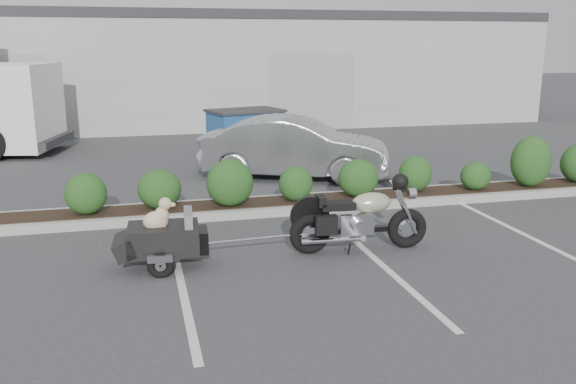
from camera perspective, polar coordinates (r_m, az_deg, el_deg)
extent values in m
plane|color=#38383A|center=(8.89, -0.72, -5.49)|extent=(90.00, 90.00, 0.00)
cube|color=#9E9E93|center=(11.15, 1.63, -1.08)|extent=(12.00, 1.00, 0.15)
cube|color=#9EA099|center=(25.26, -9.96, 11.48)|extent=(26.00, 10.00, 4.00)
torus|color=black|center=(8.69, 2.04, -3.93)|extent=(0.60, 0.19, 0.59)
torus|color=black|center=(9.11, 11.07, -3.35)|extent=(0.60, 0.19, 0.59)
cylinder|color=silver|center=(8.69, 2.04, -3.93)|extent=(0.25, 0.12, 0.25)
cylinder|color=silver|center=(9.11, 11.07, -3.35)|extent=(0.22, 0.10, 0.21)
cylinder|color=silver|center=(8.92, 11.00, -1.53)|extent=(0.38, 0.07, 0.79)
cylinder|color=silver|center=(9.08, 10.60, -1.24)|extent=(0.38, 0.07, 0.79)
cylinder|color=silver|center=(8.87, 10.04, 0.67)|extent=(0.07, 0.62, 0.03)
cylinder|color=silver|center=(8.99, 11.49, -0.15)|extent=(0.12, 0.17, 0.16)
sphere|color=black|center=(8.59, 10.46, 0.95)|extent=(0.24, 0.24, 0.23)
cube|color=silver|center=(8.81, 6.27, -2.85)|extent=(0.51, 0.33, 0.30)
cube|color=black|center=(8.87, 6.80, -3.53)|extent=(0.80, 0.14, 0.07)
ellipsoid|color=#BFBA9A|center=(8.81, 7.81, -0.99)|extent=(0.60, 0.37, 0.29)
cube|color=black|center=(8.67, 4.64, -1.26)|extent=(0.50, 0.30, 0.11)
cube|color=black|center=(8.59, 3.11, -0.83)|extent=(0.12, 0.27, 0.14)
cylinder|color=silver|center=(8.63, 4.28, -4.52)|extent=(0.93, 0.14, 0.08)
cylinder|color=silver|center=(8.93, 3.76, -3.89)|extent=(0.93, 0.14, 0.08)
cube|color=black|center=(8.44, 3.59, -3.10)|extent=(0.31, 0.14, 0.27)
cube|color=black|center=(8.30, -11.57, -4.30)|extent=(0.97, 0.70, 0.37)
cube|color=slate|center=(8.23, -9.31, -2.62)|extent=(0.14, 0.55, 0.27)
cube|color=slate|center=(8.27, -11.29, -3.68)|extent=(0.65, 0.59, 0.04)
cube|color=black|center=(8.35, -14.90, -4.84)|extent=(0.38, 0.66, 0.32)
cube|color=black|center=(8.32, -8.13, -4.44)|extent=(0.21, 0.45, 0.30)
torus|color=black|center=(8.03, -11.84, -6.75)|extent=(0.35, 0.12, 0.35)
torus|color=black|center=(8.73, -11.75, -5.06)|extent=(0.35, 0.12, 0.35)
cube|color=silver|center=(7.95, -11.89, -6.15)|extent=(0.32, 0.09, 0.09)
cube|color=silver|center=(8.74, -11.78, -4.30)|extent=(0.32, 0.09, 0.09)
cylinder|color=black|center=(8.38, -11.80, -5.87)|extent=(0.09, 0.80, 0.04)
cylinder|color=silver|center=(8.34, -6.65, -4.78)|extent=(0.53, 0.07, 0.03)
ellipsoid|color=#CFAE8C|center=(8.23, -12.27, -2.67)|extent=(0.35, 0.25, 0.27)
ellipsoid|color=#CFAE8C|center=(8.20, -11.74, -2.17)|extent=(0.20, 0.19, 0.24)
sphere|color=#CFAE8C|center=(8.16, -11.42, -1.08)|extent=(0.18, 0.18, 0.17)
ellipsoid|color=#CFAE8C|center=(8.16, -10.86, -1.17)|extent=(0.13, 0.08, 0.06)
sphere|color=black|center=(8.16, -10.48, -1.16)|extent=(0.03, 0.03, 0.03)
ellipsoid|color=#CFAE8C|center=(8.11, -11.68, -1.06)|extent=(0.04, 0.04, 0.09)
ellipsoid|color=#CFAE8C|center=(8.20, -11.67, -0.88)|extent=(0.04, 0.04, 0.09)
cylinder|color=#CFAE8C|center=(8.20, -11.50, -3.39)|extent=(0.04, 0.04, 0.11)
cylinder|color=#CFAE8C|center=(8.30, -11.49, -3.18)|extent=(0.04, 0.04, 0.11)
imported|color=#A9A9B0|center=(13.51, 0.65, 4.17)|extent=(4.34, 2.98, 1.35)
cube|color=#1C4F8D|center=(16.32, -4.01, 5.49)|extent=(2.01, 1.61, 1.17)
cube|color=#2D2D30|center=(16.25, -4.04, 7.61)|extent=(2.13, 1.73, 0.06)
cube|color=white|center=(18.03, -24.44, 7.30)|extent=(2.51, 2.75, 2.25)
cube|color=black|center=(18.06, -24.35, 6.34)|extent=(0.51, 1.91, 1.02)
cylinder|color=black|center=(19.23, -23.49, 5.27)|extent=(0.96, 0.48, 0.92)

